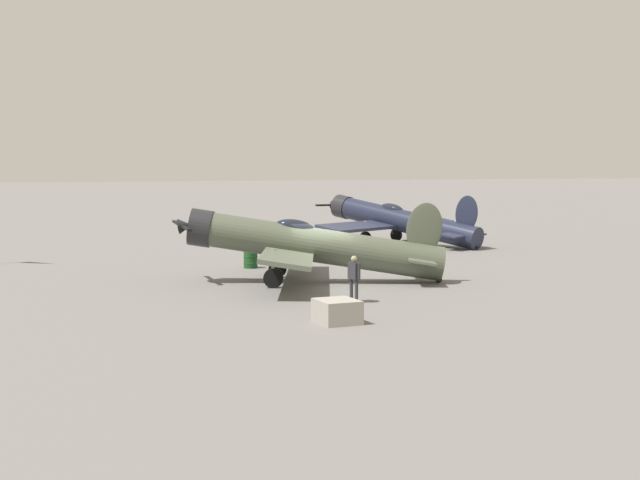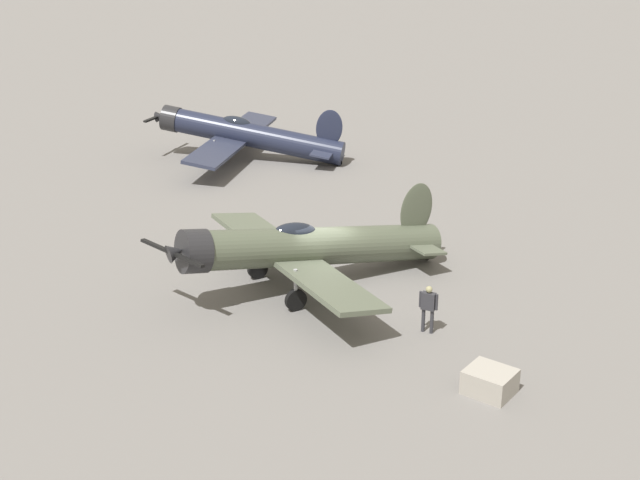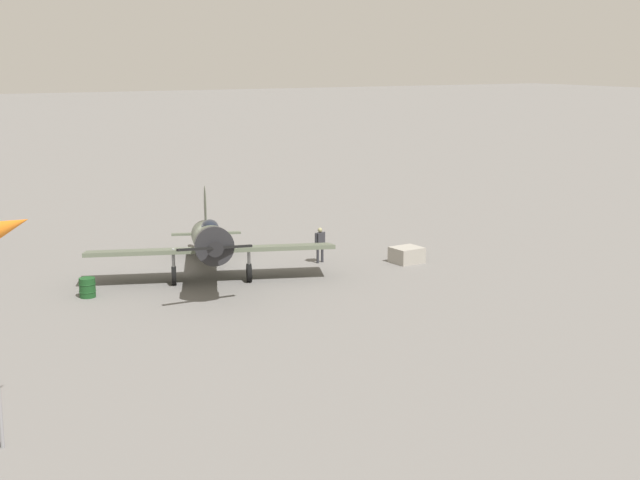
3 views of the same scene
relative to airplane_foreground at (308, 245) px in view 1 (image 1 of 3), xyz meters
The scene contains 6 objects.
ground_plane 1.69m from the airplane_foreground, 109.63° to the right, with size 400.00×400.00×0.00m, color slate.
airplane_foreground is the anchor object (origin of this frame).
airplane_mid_apron 18.30m from the airplane_foreground, 36.31° to the right, with size 10.68×11.26×3.26m.
ground_crew_mechanic 5.59m from the airplane_foreground, behind, with size 0.64×0.35×1.70m.
equipment_crate 9.49m from the airplane_foreground, 167.19° to the left, with size 1.45×1.31×0.74m.
fuel_drum 5.98m from the airplane_foreground, ahead, with size 0.70×0.70×0.81m.
Camera 1 is at (-34.63, 12.09, 5.04)m, focal length 49.42 mm.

